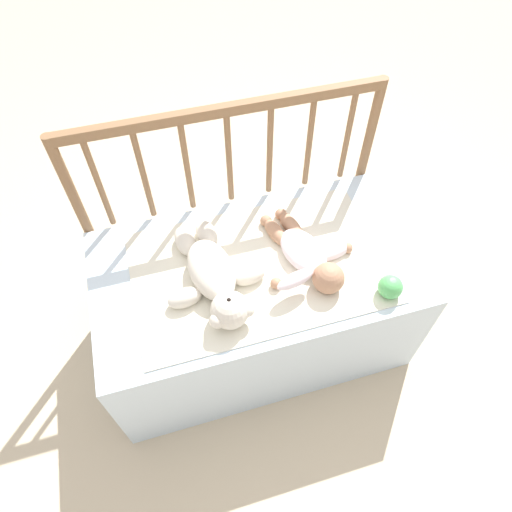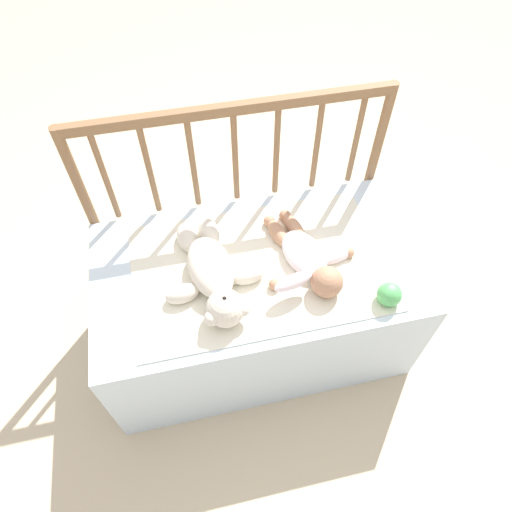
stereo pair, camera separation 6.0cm
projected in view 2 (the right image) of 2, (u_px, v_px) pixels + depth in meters
The scene contains 7 objects.
ground_plane at pixel (256, 332), 1.97m from camera, with size 12.00×12.00×0.00m, color #C6B293.
crib_mattress at pixel (256, 302), 1.77m from camera, with size 1.13×0.63×0.49m.
crib_rail at pixel (236, 170), 1.67m from camera, with size 1.13×0.04×0.91m.
blanket at pixel (259, 267), 1.57m from camera, with size 0.86×0.55×0.01m.
teddy_bear at pixel (213, 274), 1.49m from camera, with size 0.34×0.46×0.12m.
baby at pixel (307, 257), 1.55m from camera, with size 0.33×0.41×0.11m.
toy_ball at pixel (389, 294), 1.46m from camera, with size 0.08×0.08×0.08m.
Camera 2 is at (-0.20, -0.90, 1.77)m, focal length 32.00 mm.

